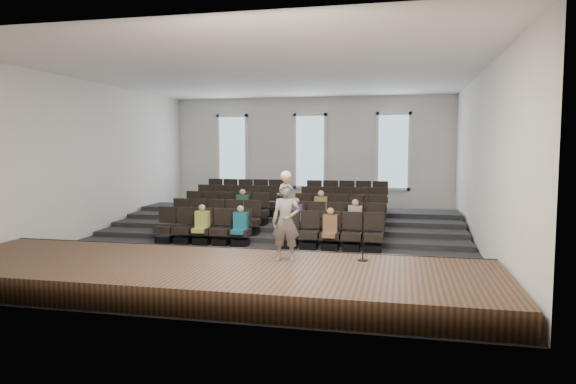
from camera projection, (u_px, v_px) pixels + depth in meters
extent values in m
plane|color=black|center=(269.00, 243.00, 15.49)|extent=(14.00, 14.00, 0.00)
cube|color=white|center=(269.00, 75.00, 15.04)|extent=(12.00, 14.00, 0.02)
cube|color=silver|center=(310.00, 156.00, 22.09)|extent=(12.00, 0.04, 5.00)
cube|color=silver|center=(162.00, 171.00, 8.44)|extent=(12.00, 0.04, 5.00)
cube|color=silver|center=(89.00, 159.00, 16.56)|extent=(0.04, 14.00, 5.00)
cube|color=silver|center=(483.00, 161.00, 13.96)|extent=(0.04, 14.00, 5.00)
cube|color=#4D3721|center=(207.00, 277.00, 10.50)|extent=(11.80, 3.60, 0.50)
cube|color=black|center=(234.00, 258.00, 12.23)|extent=(11.80, 0.06, 0.52)
cube|color=black|center=(286.00, 229.00, 17.74)|extent=(11.80, 4.80, 0.15)
cube|color=black|center=(290.00, 224.00, 18.24)|extent=(11.80, 3.75, 0.30)
cube|color=black|center=(293.00, 220.00, 18.75)|extent=(11.80, 2.70, 0.45)
cube|color=black|center=(296.00, 216.00, 19.25)|extent=(11.80, 1.65, 0.60)
cube|color=black|center=(165.00, 239.00, 15.57)|extent=(0.47, 0.43, 0.20)
cube|color=black|center=(165.00, 229.00, 15.54)|extent=(0.55, 0.50, 0.19)
cube|color=black|center=(168.00, 215.00, 15.71)|extent=(0.55, 0.08, 0.50)
cube|color=black|center=(183.00, 240.00, 15.44)|extent=(0.47, 0.43, 0.20)
cube|color=black|center=(183.00, 230.00, 15.41)|extent=(0.55, 0.50, 0.19)
cube|color=black|center=(186.00, 215.00, 15.58)|extent=(0.55, 0.08, 0.50)
cube|color=black|center=(202.00, 241.00, 15.31)|extent=(0.47, 0.43, 0.20)
cube|color=black|center=(202.00, 230.00, 15.28)|extent=(0.55, 0.50, 0.19)
cube|color=black|center=(204.00, 216.00, 15.45)|extent=(0.55, 0.08, 0.50)
cube|color=black|center=(221.00, 242.00, 15.18)|extent=(0.47, 0.43, 0.20)
cube|color=black|center=(221.00, 231.00, 15.15)|extent=(0.55, 0.50, 0.19)
cube|color=black|center=(223.00, 217.00, 15.32)|extent=(0.55, 0.08, 0.50)
cube|color=black|center=(240.00, 242.00, 15.05)|extent=(0.47, 0.43, 0.20)
cube|color=black|center=(240.00, 232.00, 15.02)|extent=(0.55, 0.50, 0.19)
cube|color=black|center=(242.00, 217.00, 15.19)|extent=(0.55, 0.08, 0.50)
cube|color=black|center=(289.00, 244.00, 14.74)|extent=(0.47, 0.43, 0.20)
cube|color=black|center=(289.00, 234.00, 14.71)|extent=(0.55, 0.50, 0.19)
cube|color=black|center=(290.00, 219.00, 14.88)|extent=(0.55, 0.08, 0.50)
cube|color=black|center=(309.00, 245.00, 14.61)|extent=(0.47, 0.43, 0.20)
cube|color=black|center=(309.00, 235.00, 14.58)|extent=(0.55, 0.50, 0.19)
cube|color=black|center=(311.00, 219.00, 14.75)|extent=(0.55, 0.08, 0.50)
cube|color=black|center=(330.00, 246.00, 14.48)|extent=(0.47, 0.43, 0.20)
cube|color=black|center=(330.00, 235.00, 14.45)|extent=(0.55, 0.50, 0.19)
cube|color=black|center=(331.00, 220.00, 14.62)|extent=(0.55, 0.08, 0.50)
cube|color=black|center=(351.00, 247.00, 14.35)|extent=(0.47, 0.43, 0.20)
cube|color=black|center=(351.00, 236.00, 14.32)|extent=(0.55, 0.50, 0.19)
cube|color=black|center=(352.00, 221.00, 14.49)|extent=(0.55, 0.08, 0.50)
cube|color=black|center=(373.00, 248.00, 14.22)|extent=(0.47, 0.43, 0.20)
cube|color=black|center=(373.00, 237.00, 14.19)|extent=(0.55, 0.50, 0.19)
cube|color=black|center=(374.00, 221.00, 14.36)|extent=(0.55, 0.08, 0.50)
cube|color=black|center=(179.00, 229.00, 16.58)|extent=(0.47, 0.43, 0.20)
cube|color=black|center=(179.00, 219.00, 16.55)|extent=(0.55, 0.50, 0.19)
cube|color=black|center=(182.00, 206.00, 16.72)|extent=(0.55, 0.08, 0.50)
cube|color=black|center=(197.00, 230.00, 16.45)|extent=(0.47, 0.43, 0.20)
cube|color=black|center=(197.00, 220.00, 16.42)|extent=(0.55, 0.50, 0.19)
cube|color=black|center=(199.00, 207.00, 16.59)|extent=(0.55, 0.08, 0.50)
cube|color=black|center=(215.00, 230.00, 16.32)|extent=(0.47, 0.43, 0.20)
cube|color=black|center=(214.00, 221.00, 16.29)|extent=(0.55, 0.50, 0.19)
cube|color=black|center=(217.00, 207.00, 16.46)|extent=(0.55, 0.08, 0.50)
cube|color=black|center=(232.00, 231.00, 16.19)|extent=(0.47, 0.43, 0.20)
cube|color=black|center=(232.00, 221.00, 16.16)|extent=(0.55, 0.50, 0.19)
cube|color=black|center=(234.00, 207.00, 16.33)|extent=(0.55, 0.08, 0.50)
cube|color=black|center=(251.00, 232.00, 16.06)|extent=(0.47, 0.43, 0.20)
cube|color=black|center=(251.00, 222.00, 16.03)|extent=(0.55, 0.50, 0.19)
cube|color=black|center=(252.00, 208.00, 16.20)|extent=(0.55, 0.08, 0.50)
cube|color=black|center=(296.00, 233.00, 15.74)|extent=(0.47, 0.43, 0.20)
cube|color=black|center=(296.00, 223.00, 15.72)|extent=(0.55, 0.50, 0.19)
cube|color=black|center=(297.00, 209.00, 15.88)|extent=(0.55, 0.08, 0.50)
cube|color=black|center=(315.00, 234.00, 15.62)|extent=(0.47, 0.43, 0.20)
cube|color=black|center=(315.00, 224.00, 15.59)|extent=(0.55, 0.50, 0.19)
cube|color=black|center=(316.00, 210.00, 15.76)|extent=(0.55, 0.08, 0.50)
cube|color=black|center=(335.00, 235.00, 15.49)|extent=(0.47, 0.43, 0.20)
cube|color=black|center=(335.00, 225.00, 15.46)|extent=(0.55, 0.50, 0.19)
cube|color=black|center=(336.00, 210.00, 15.63)|extent=(0.55, 0.08, 0.50)
cube|color=black|center=(355.00, 235.00, 15.36)|extent=(0.47, 0.43, 0.20)
cube|color=black|center=(355.00, 225.00, 15.33)|extent=(0.55, 0.50, 0.19)
cube|color=black|center=(356.00, 211.00, 15.50)|extent=(0.55, 0.08, 0.50)
cube|color=black|center=(375.00, 236.00, 15.23)|extent=(0.47, 0.43, 0.20)
cube|color=black|center=(375.00, 226.00, 15.20)|extent=(0.55, 0.50, 0.19)
cube|color=black|center=(376.00, 211.00, 15.37)|extent=(0.55, 0.08, 0.50)
cube|color=black|center=(192.00, 220.00, 17.58)|extent=(0.47, 0.42, 0.20)
cube|color=black|center=(192.00, 211.00, 17.56)|extent=(0.55, 0.50, 0.19)
cube|color=black|center=(194.00, 198.00, 17.72)|extent=(0.55, 0.08, 0.50)
cube|color=black|center=(209.00, 220.00, 17.45)|extent=(0.47, 0.42, 0.20)
cube|color=black|center=(209.00, 211.00, 17.43)|extent=(0.55, 0.50, 0.19)
cube|color=black|center=(211.00, 199.00, 17.59)|extent=(0.55, 0.08, 0.50)
cube|color=black|center=(226.00, 221.00, 17.32)|extent=(0.47, 0.42, 0.20)
cube|color=black|center=(225.00, 212.00, 17.30)|extent=(0.55, 0.50, 0.19)
cube|color=black|center=(227.00, 199.00, 17.46)|extent=(0.55, 0.08, 0.50)
cube|color=black|center=(242.00, 221.00, 17.19)|extent=(0.47, 0.42, 0.20)
cube|color=black|center=(242.00, 212.00, 17.17)|extent=(0.55, 0.50, 0.19)
cube|color=black|center=(244.00, 199.00, 17.34)|extent=(0.55, 0.08, 0.50)
cube|color=black|center=(260.00, 222.00, 17.07)|extent=(0.47, 0.42, 0.20)
cube|color=black|center=(260.00, 213.00, 17.04)|extent=(0.55, 0.50, 0.19)
cube|color=black|center=(261.00, 200.00, 17.21)|extent=(0.55, 0.08, 0.50)
cube|color=black|center=(302.00, 223.00, 16.75)|extent=(0.47, 0.42, 0.20)
cube|color=black|center=(302.00, 214.00, 16.72)|extent=(0.55, 0.50, 0.19)
cube|color=black|center=(304.00, 201.00, 16.89)|extent=(0.55, 0.08, 0.50)
cube|color=black|center=(321.00, 224.00, 16.62)|extent=(0.47, 0.42, 0.20)
cube|color=black|center=(321.00, 215.00, 16.60)|extent=(0.55, 0.50, 0.19)
cube|color=black|center=(322.00, 201.00, 16.76)|extent=(0.55, 0.08, 0.50)
cube|color=black|center=(339.00, 225.00, 16.49)|extent=(0.47, 0.42, 0.20)
cube|color=black|center=(339.00, 215.00, 16.47)|extent=(0.55, 0.50, 0.19)
cube|color=black|center=(340.00, 202.00, 16.63)|extent=(0.55, 0.08, 0.50)
cube|color=black|center=(358.00, 225.00, 16.36)|extent=(0.47, 0.42, 0.20)
cube|color=black|center=(358.00, 216.00, 16.34)|extent=(0.55, 0.50, 0.19)
cube|color=black|center=(359.00, 202.00, 16.50)|extent=(0.55, 0.08, 0.50)
cube|color=black|center=(377.00, 226.00, 16.23)|extent=(0.47, 0.42, 0.20)
cube|color=black|center=(377.00, 216.00, 16.21)|extent=(0.55, 0.50, 0.19)
cube|color=black|center=(377.00, 203.00, 16.37)|extent=(0.55, 0.08, 0.50)
cube|color=black|center=(204.00, 212.00, 18.59)|extent=(0.47, 0.42, 0.20)
cube|color=black|center=(204.00, 203.00, 18.56)|extent=(0.55, 0.50, 0.19)
cube|color=black|center=(206.00, 191.00, 18.73)|extent=(0.55, 0.08, 0.50)
cube|color=black|center=(219.00, 212.00, 18.46)|extent=(0.47, 0.42, 0.20)
cube|color=black|center=(219.00, 204.00, 18.43)|extent=(0.55, 0.50, 0.19)
cube|color=black|center=(221.00, 192.00, 18.60)|extent=(0.55, 0.08, 0.50)
cube|color=black|center=(235.00, 213.00, 18.33)|extent=(0.47, 0.42, 0.20)
cube|color=black|center=(235.00, 204.00, 18.30)|extent=(0.55, 0.50, 0.19)
cube|color=black|center=(237.00, 192.00, 18.47)|extent=(0.55, 0.08, 0.50)
cube|color=black|center=(251.00, 213.00, 18.20)|extent=(0.47, 0.42, 0.20)
cube|color=black|center=(251.00, 204.00, 18.18)|extent=(0.55, 0.50, 0.19)
cube|color=black|center=(253.00, 192.00, 18.34)|extent=(0.55, 0.08, 0.50)
cube|color=black|center=(268.00, 214.00, 18.07)|extent=(0.47, 0.42, 0.20)
cube|color=black|center=(268.00, 205.00, 18.05)|extent=(0.55, 0.50, 0.19)
cube|color=black|center=(269.00, 193.00, 18.21)|extent=(0.55, 0.08, 0.50)
cube|color=black|center=(308.00, 215.00, 17.76)|extent=(0.47, 0.42, 0.20)
cube|color=black|center=(308.00, 206.00, 17.73)|extent=(0.55, 0.50, 0.19)
cube|color=black|center=(309.00, 193.00, 17.90)|extent=(0.55, 0.08, 0.50)
cube|color=black|center=(325.00, 215.00, 17.63)|extent=(0.47, 0.42, 0.20)
cube|color=black|center=(325.00, 206.00, 17.60)|extent=(0.55, 0.50, 0.19)
cube|color=black|center=(326.00, 194.00, 17.77)|extent=(0.55, 0.08, 0.50)
cube|color=black|center=(343.00, 216.00, 17.50)|extent=(0.47, 0.42, 0.20)
cube|color=black|center=(343.00, 207.00, 17.47)|extent=(0.55, 0.50, 0.19)
cube|color=black|center=(344.00, 194.00, 17.64)|extent=(0.55, 0.08, 0.50)
cube|color=black|center=(360.00, 216.00, 17.37)|extent=(0.47, 0.42, 0.20)
cube|color=black|center=(361.00, 207.00, 17.34)|extent=(0.55, 0.50, 0.19)
cube|color=black|center=(361.00, 195.00, 17.51)|extent=(0.55, 0.08, 0.50)
cube|color=black|center=(378.00, 217.00, 17.24)|extent=(0.47, 0.42, 0.20)
cube|color=black|center=(379.00, 208.00, 17.21)|extent=(0.55, 0.50, 0.19)
cube|color=black|center=(379.00, 195.00, 17.38)|extent=(0.55, 0.08, 0.50)
cube|color=black|center=(214.00, 204.00, 19.60)|extent=(0.47, 0.42, 0.20)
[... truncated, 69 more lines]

